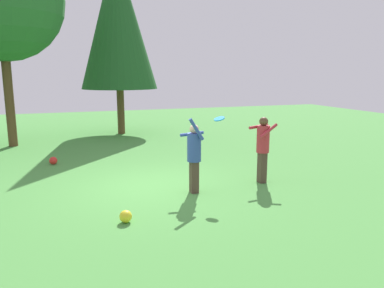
% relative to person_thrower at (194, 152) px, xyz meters
% --- Properties ---
extents(ground_plane, '(40.00, 40.00, 0.00)m').
position_rel_person_thrower_xyz_m(ground_plane, '(-0.86, 0.84, -1.02)').
color(ground_plane, '#4C9342').
extents(person_thrower, '(0.60, 0.51, 1.89)m').
position_rel_person_thrower_xyz_m(person_thrower, '(0.00, 0.00, 0.00)').
color(person_thrower, '#4C382D').
rests_on(person_thrower, ground_plane).
extents(person_catcher, '(0.67, 0.58, 1.79)m').
position_rel_person_thrower_xyz_m(person_catcher, '(2.03, 0.20, 0.04)').
color(person_catcher, '#4C382D').
rests_on(person_catcher, ground_plane).
extents(frisbee, '(0.34, 0.34, 0.11)m').
position_rel_person_thrower_xyz_m(frisbee, '(0.64, -0.04, 0.80)').
color(frisbee, '#2393D1').
extents(ball_red, '(0.26, 0.26, 0.26)m').
position_rel_person_thrower_xyz_m(ball_red, '(-3.33, 4.22, -0.90)').
color(ball_red, red).
rests_on(ball_red, ground_plane).
extents(ball_yellow, '(0.25, 0.25, 0.25)m').
position_rel_person_thrower_xyz_m(ball_yellow, '(-1.92, -1.32, -0.90)').
color(ball_yellow, yellow).
rests_on(ball_yellow, ground_plane).
extents(tree_center, '(3.55, 3.55, 8.49)m').
position_rel_person_thrower_xyz_m(tree_center, '(-0.26, 9.72, 4.29)').
color(tree_center, brown).
rests_on(tree_center, ground_plane).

